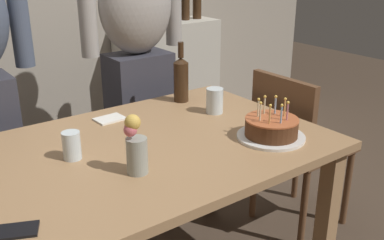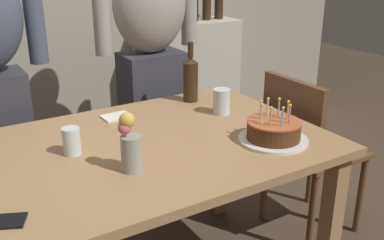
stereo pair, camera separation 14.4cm
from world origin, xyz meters
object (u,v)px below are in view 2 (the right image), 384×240
Objects in this scene: birthday_cake at (273,132)px; wine_bottle at (191,78)px; napkin_stack at (117,116)px; person_woman_cardigan at (152,61)px; water_glass_far at (72,141)px; flower_vase at (130,144)px; dining_chair at (304,144)px; water_glass_near at (222,101)px.

birthday_cake is 0.60m from wine_bottle.
wine_bottle is 2.34× the size of napkin_stack.
napkin_stack is at bearing 45.79° from person_woman_cardigan.
water_glass_far is 0.49× the size of flower_vase.
napkin_stack is 0.15× the size of dining_chair.
dining_chair reaches higher than water_glass_near.
water_glass_near is 0.24m from wine_bottle.
person_woman_cardigan reaches higher than water_glass_near.
wine_bottle is 0.67m from dining_chair.
water_glass_near is at bearing 88.76° from birthday_cake.
person_woman_cardigan reaches higher than dining_chair.
wine_bottle reaches higher than napkin_stack.
birthday_cake is 2.35× the size of water_glass_near.
dining_chair is (1.05, 0.20, -0.32)m from flower_vase.
wine_bottle reaches higher than dining_chair.
flower_vase reaches higher than water_glass_far.
person_woman_cardigan is (0.54, 0.90, 0.04)m from flower_vase.
wine_bottle is at bearing 55.15° from dining_chair.
person_woman_cardigan reaches higher than birthday_cake.
wine_bottle is at bearing 3.45° from napkin_stack.
dining_chair reaches higher than water_glass_far.
flower_vase is 0.24× the size of dining_chair.
flower_vase reaches higher than napkin_stack.
dining_chair reaches higher than napkin_stack.
napkin_stack is (0.29, 0.28, -0.05)m from water_glass_far.
wine_bottle is 0.34× the size of dining_chair.
person_woman_cardigan reaches higher than water_glass_far.
flower_vase reaches higher than water_glass_near.
water_glass_far is 0.27m from flower_vase.
napkin_stack is (-0.41, -0.02, -0.11)m from wine_bottle.
flower_vase is 1.11m from dining_chair.
water_glass_far is 0.40m from napkin_stack.
water_glass_near is 0.48m from napkin_stack.
water_glass_far is 1.21m from dining_chair.
water_glass_near is 0.39× the size of wine_bottle.
water_glass_near is at bearing 27.19° from flower_vase.
wine_bottle reaches higher than water_glass_far.
wine_bottle is 0.42m from napkin_stack.
flower_vase is at bearing 173.81° from birthday_cake.
water_glass_far is 0.76m from wine_bottle.
flower_vase is at bearing -136.66° from wine_bottle.
water_glass_near is at bearing -25.42° from napkin_stack.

